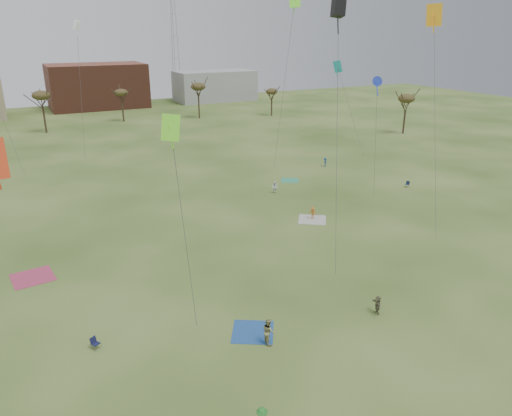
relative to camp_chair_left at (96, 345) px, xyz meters
name	(u,v)px	position (x,y,z in m)	size (l,w,h in m)	color
ground	(328,325)	(16.16, -5.05, -0.26)	(260.00, 260.00, 0.00)	#2C4A17
spectator_fore_b	(268,331)	(11.05, -4.93, 0.72)	(0.95, 0.74, 1.96)	#938F5D
spectator_fore_c	(377,305)	(20.47, -5.46, 0.51)	(1.42, 0.45, 1.53)	#656148
flyer_mid_b	(313,213)	(27.21, 13.89, 0.49)	(0.97, 0.56, 1.49)	#BE6D23
spectator_mid_e	(275,187)	(27.95, 24.30, 0.58)	(0.81, 0.63, 1.68)	white
flyer_far_c	(325,162)	(41.94, 32.56, 0.45)	(0.92, 0.53, 1.43)	navy
blanket_blue	(253,332)	(10.66, -3.25, -0.26)	(3.00, 3.00, 0.03)	#235199
blanket_cream	(312,220)	(27.04, 13.67, -0.26)	(3.16, 3.16, 0.03)	beige
blanket_plum	(33,277)	(-3.21, 13.31, -0.26)	(3.46, 3.46, 0.03)	#B8385B
blanket_olive	(290,180)	(32.82, 28.43, -0.26)	(2.58, 2.58, 0.03)	#389A6D
camp_chair_left	(96,345)	(0.00, 0.00, 0.00)	(0.71, 0.73, 0.87)	#15193C
camp_chair_right	(407,185)	(45.90, 18.00, 0.00)	(0.72, 0.70, 0.87)	#141F38
kites_aloft	(241,43)	(19.14, 16.14, 19.44)	(68.87, 68.51, 24.96)	red
tree_line	(94,102)	(13.32, 74.07, 6.83)	(117.44, 49.32, 8.91)	#3A2B1E
building_brick	(97,86)	(21.16, 114.95, 5.74)	(26.00, 16.00, 12.00)	brown
building_grey	(215,86)	(56.16, 112.95, 4.24)	(24.00, 12.00, 9.00)	gray
radio_tower	(174,36)	(46.16, 119.95, 18.95)	(1.51, 1.72, 41.00)	#9EA3A8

